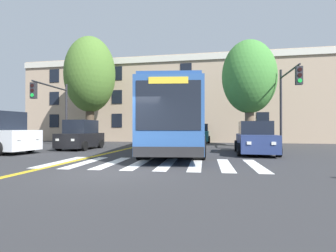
{
  "coord_description": "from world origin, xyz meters",
  "views": [
    {
      "loc": [
        3.2,
        -7.92,
        1.39
      ],
      "look_at": [
        0.53,
        6.16,
        1.5
      ],
      "focal_mm": 28.0,
      "sensor_mm": 36.0,
      "label": 1
    }
  ],
  "objects_px": {
    "car_navy_far_lane": "(255,139)",
    "street_tree_curbside_small": "(90,75)",
    "car_teal_behind_bus": "(200,134)",
    "traffic_light_near_corner": "(288,93)",
    "city_bus": "(173,120)",
    "street_tree_curbside_large": "(249,77)",
    "car_black_near_lane": "(81,136)",
    "traffic_light_far_corner": "(53,102)"
  },
  "relations": [
    {
      "from": "traffic_light_far_corner",
      "to": "street_tree_curbside_large",
      "type": "xyz_separation_m",
      "value": [
        13.81,
        3.59,
        1.93
      ]
    },
    {
      "from": "street_tree_curbside_small",
      "to": "street_tree_curbside_large",
      "type": "bearing_deg",
      "value": -6.98
    },
    {
      "from": "car_navy_far_lane",
      "to": "street_tree_curbside_small",
      "type": "xyz_separation_m",
      "value": [
        -13.38,
        7.24,
        5.41
      ]
    },
    {
      "from": "car_black_near_lane",
      "to": "traffic_light_near_corner",
      "type": "distance_m",
      "value": 13.56
    },
    {
      "from": "city_bus",
      "to": "street_tree_curbside_large",
      "type": "bearing_deg",
      "value": 47.05
    },
    {
      "from": "traffic_light_near_corner",
      "to": "traffic_light_far_corner",
      "type": "height_order",
      "value": "traffic_light_near_corner"
    },
    {
      "from": "car_teal_behind_bus",
      "to": "traffic_light_far_corner",
      "type": "distance_m",
      "value": 13.62
    },
    {
      "from": "car_navy_far_lane",
      "to": "traffic_light_far_corner",
      "type": "xyz_separation_m",
      "value": [
        -13.47,
        1.97,
        2.45
      ]
    },
    {
      "from": "city_bus",
      "to": "car_black_near_lane",
      "type": "distance_m",
      "value": 6.41
    },
    {
      "from": "traffic_light_near_corner",
      "to": "city_bus",
      "type": "bearing_deg",
      "value": -160.26
    },
    {
      "from": "car_navy_far_lane",
      "to": "city_bus",
      "type": "bearing_deg",
      "value": 175.95
    },
    {
      "from": "city_bus",
      "to": "traffic_light_near_corner",
      "type": "bearing_deg",
      "value": 19.74
    },
    {
      "from": "traffic_light_far_corner",
      "to": "car_navy_far_lane",
      "type": "bearing_deg",
      "value": -8.33
    },
    {
      "from": "city_bus",
      "to": "traffic_light_far_corner",
      "type": "height_order",
      "value": "traffic_light_far_corner"
    },
    {
      "from": "traffic_light_far_corner",
      "to": "street_tree_curbside_large",
      "type": "bearing_deg",
      "value": 14.56
    },
    {
      "from": "street_tree_curbside_small",
      "to": "traffic_light_far_corner",
      "type": "bearing_deg",
      "value": -91.03
    },
    {
      "from": "city_bus",
      "to": "car_black_near_lane",
      "type": "height_order",
      "value": "city_bus"
    },
    {
      "from": "city_bus",
      "to": "street_tree_curbside_small",
      "type": "height_order",
      "value": "street_tree_curbside_small"
    },
    {
      "from": "car_teal_behind_bus",
      "to": "car_black_near_lane",
      "type": "bearing_deg",
      "value": -125.17
    },
    {
      "from": "car_black_near_lane",
      "to": "street_tree_curbside_small",
      "type": "distance_m",
      "value": 8.53
    },
    {
      "from": "city_bus",
      "to": "street_tree_curbside_small",
      "type": "bearing_deg",
      "value": 141.95
    },
    {
      "from": "car_teal_behind_bus",
      "to": "traffic_light_near_corner",
      "type": "relative_size",
      "value": 0.89
    },
    {
      "from": "car_navy_far_lane",
      "to": "traffic_light_near_corner",
      "type": "height_order",
      "value": "traffic_light_near_corner"
    },
    {
      "from": "car_black_near_lane",
      "to": "car_teal_behind_bus",
      "type": "relative_size",
      "value": 0.76
    },
    {
      "from": "car_teal_behind_bus",
      "to": "street_tree_curbside_large",
      "type": "xyz_separation_m",
      "value": [
        4.06,
        -5.61,
        4.36
      ]
    },
    {
      "from": "city_bus",
      "to": "street_tree_curbside_small",
      "type": "relative_size",
      "value": 1.29
    },
    {
      "from": "traffic_light_near_corner",
      "to": "street_tree_curbside_small",
      "type": "relative_size",
      "value": 0.56
    },
    {
      "from": "car_teal_behind_bus",
      "to": "traffic_light_near_corner",
      "type": "xyz_separation_m",
      "value": [
        6.07,
        -8.38,
        2.79
      ]
    },
    {
      "from": "city_bus",
      "to": "car_navy_far_lane",
      "type": "distance_m",
      "value": 4.67
    },
    {
      "from": "car_navy_far_lane",
      "to": "street_tree_curbside_large",
      "type": "bearing_deg",
      "value": 86.48
    },
    {
      "from": "city_bus",
      "to": "traffic_light_near_corner",
      "type": "relative_size",
      "value": 2.31
    },
    {
      "from": "car_navy_far_lane",
      "to": "street_tree_curbside_large",
      "type": "relative_size",
      "value": 0.57
    },
    {
      "from": "street_tree_curbside_small",
      "to": "car_navy_far_lane",
      "type": "bearing_deg",
      "value": -28.42
    },
    {
      "from": "traffic_light_far_corner",
      "to": "street_tree_curbside_small",
      "type": "xyz_separation_m",
      "value": [
        0.1,
        5.27,
        2.96
      ]
    },
    {
      "from": "traffic_light_far_corner",
      "to": "street_tree_curbside_small",
      "type": "distance_m",
      "value": 6.04
    },
    {
      "from": "car_teal_behind_bus",
      "to": "traffic_light_far_corner",
      "type": "height_order",
      "value": "traffic_light_far_corner"
    },
    {
      "from": "city_bus",
      "to": "car_teal_behind_bus",
      "type": "height_order",
      "value": "city_bus"
    },
    {
      "from": "car_black_near_lane",
      "to": "car_teal_behind_bus",
      "type": "bearing_deg",
      "value": 54.83
    },
    {
      "from": "car_teal_behind_bus",
      "to": "traffic_light_near_corner",
      "type": "height_order",
      "value": "traffic_light_near_corner"
    },
    {
      "from": "car_black_near_lane",
      "to": "street_tree_curbside_large",
      "type": "xyz_separation_m",
      "value": [
        11.16,
        4.47,
        4.31
      ]
    },
    {
      "from": "car_teal_behind_bus",
      "to": "street_tree_curbside_large",
      "type": "relative_size",
      "value": 0.61
    },
    {
      "from": "city_bus",
      "to": "traffic_light_far_corner",
      "type": "xyz_separation_m",
      "value": [
        -8.94,
        1.65,
        1.37
      ]
    }
  ]
}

